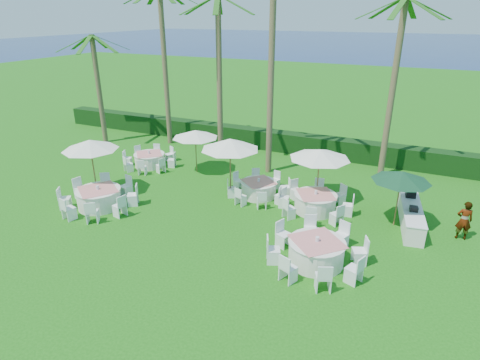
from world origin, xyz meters
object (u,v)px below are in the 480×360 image
object	(u,v)px
banquet_table_e	(259,188)
umbrella_b	(230,144)
banquet_table_c	(316,251)
banquet_table_f	(315,202)
umbrella_green	(402,176)
staff_person	(464,220)
umbrella_a	(90,145)
umbrella_c	(195,134)
banquet_table_d	(150,160)
buffet_table	(411,215)
banquet_table_a	(99,198)
umbrella_d	(320,154)

from	to	relation	value
banquet_table_e	umbrella_b	world-z (taller)	umbrella_b
banquet_table_c	banquet_table_e	xyz separation A→B (m)	(-3.93, 4.32, -0.06)
banquet_table_f	umbrella_green	world-z (taller)	umbrella_green
banquet_table_e	staff_person	world-z (taller)	staff_person
banquet_table_e	umbrella_a	bearing A→B (deg)	-157.20
umbrella_a	staff_person	distance (m)	16.20
umbrella_c	umbrella_a	bearing A→B (deg)	-122.34
banquet_table_c	banquet_table_d	distance (m)	12.41
banquet_table_f	umbrella_green	bearing A→B (deg)	1.88
umbrella_b	banquet_table_c	bearing A→B (deg)	-35.76
banquet_table_f	umbrella_b	size ratio (longest dim) A/B	1.13
umbrella_green	buffet_table	size ratio (longest dim) A/B	0.65
banquet_table_a	umbrella_c	bearing A→B (deg)	72.17
banquet_table_c	umbrella_green	xyz separation A→B (m)	(2.26, 4.02, 1.73)
banquet_table_a	banquet_table_f	distance (m)	9.70
banquet_table_d	banquet_table_f	size ratio (longest dim) A/B	0.91
banquet_table_a	staff_person	size ratio (longest dim) A/B	2.16
banquet_table_a	umbrella_a	size ratio (longest dim) A/B	1.25
banquet_table_a	banquet_table_f	world-z (taller)	banquet_table_a
banquet_table_f	umbrella_b	world-z (taller)	umbrella_b
banquet_table_e	banquet_table_a	bearing A→B (deg)	-146.53
banquet_table_f	umbrella_d	distance (m)	2.19
banquet_table_d	banquet_table_f	xyz separation A→B (m)	(10.07, -1.58, 0.03)
banquet_table_e	staff_person	size ratio (longest dim) A/B	1.86
banquet_table_e	umbrella_a	world-z (taller)	umbrella_a
banquet_table_d	umbrella_green	distance (m)	13.59
umbrella_b	staff_person	bearing A→B (deg)	1.66
umbrella_c	staff_person	distance (m)	13.19
umbrella_a	umbrella_c	distance (m)	5.45
umbrella_c	umbrella_green	bearing A→B (deg)	-9.99
banquet_table_d	buffet_table	size ratio (longest dim) A/B	0.80
umbrella_a	umbrella_green	xyz separation A→B (m)	(13.42, 2.74, -0.32)
staff_person	umbrella_a	bearing A→B (deg)	0.20
banquet_table_a	banquet_table_d	bearing A→B (deg)	101.61
buffet_table	staff_person	size ratio (longest dim) A/B	2.31
umbrella_d	banquet_table_d	bearing A→B (deg)	177.46
umbrella_c	buffet_table	size ratio (longest dim) A/B	0.67
buffet_table	banquet_table_f	bearing A→B (deg)	-174.05
umbrella_green	buffet_table	xyz separation A→B (m)	(0.59, 0.30, -1.74)
banquet_table_a	umbrella_b	bearing A→B (deg)	34.62
umbrella_d	umbrella_b	bearing A→B (deg)	-160.17
banquet_table_a	banquet_table_c	size ratio (longest dim) A/B	1.01
banquet_table_c	umbrella_c	bearing A→B (deg)	144.57
staff_person	umbrella_b	bearing A→B (deg)	-7.75
banquet_table_d	umbrella_d	world-z (taller)	umbrella_d
umbrella_a	umbrella_b	bearing A→B (deg)	21.66
umbrella_b	umbrella_d	bearing A→B (deg)	19.83
banquet_table_c	banquet_table_a	bearing A→B (deg)	178.48
umbrella_a	umbrella_b	size ratio (longest dim) A/B	0.95
banquet_table_a	umbrella_a	distance (m)	2.54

